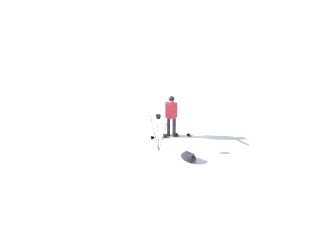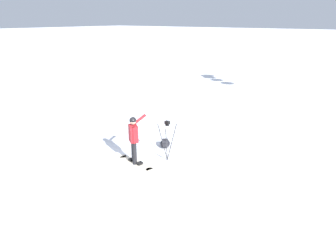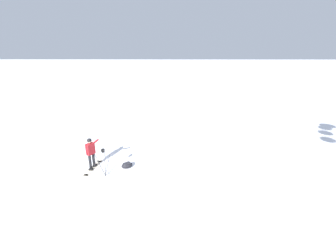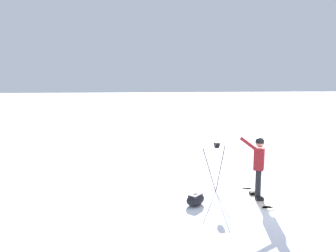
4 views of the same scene
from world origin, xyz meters
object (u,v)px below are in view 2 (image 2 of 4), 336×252
snowboard (136,162)px  gear_bag_large (165,143)px  camera_tripod (167,133)px  snowboarder (134,136)px

snowboard → gear_bag_large: gear_bag_large is taller
snowboard → camera_tripod: 1.51m
snowboarder → snowboard: bearing=-53.2°
snowboarder → camera_tripod: (0.89, -0.75, 0.01)m
snowboarder → camera_tripod: size_ratio=1.17×
snowboarder → gear_bag_large: snowboarder is taller
gear_bag_large → camera_tripod: (-0.91, -0.78, 0.87)m
camera_tripod → gear_bag_large: bearing=40.7°
snowboard → gear_bag_large: (1.77, 0.06, 0.13)m
snowboard → gear_bag_large: size_ratio=2.58×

